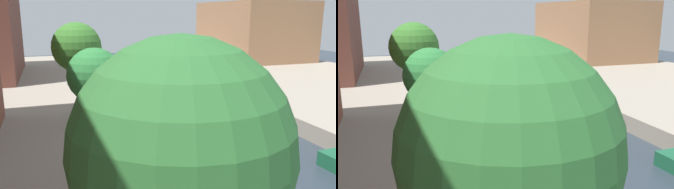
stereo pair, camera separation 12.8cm
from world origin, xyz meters
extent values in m
plane|color=#28333D|center=(0.00, 0.00, 0.00)|extent=(84.00, 84.00, 0.00)
cube|color=#9E704C|center=(18.00, 21.19, 4.70)|extent=(10.00, 14.85, 7.40)
sphere|color=#2C6B30|center=(-6.85, -16.61, 5.28)|extent=(2.81, 2.81, 2.81)
cylinder|color=brown|center=(-6.85, -8.30, 2.57)|extent=(0.31, 0.31, 3.14)
sphere|color=#2C7B39|center=(-6.85, -8.30, 4.81)|extent=(1.92, 1.92, 1.92)
cylinder|color=brown|center=(-6.85, -0.99, 2.60)|extent=(0.24, 0.24, 3.20)
sphere|color=#367529|center=(-6.85, -0.99, 5.13)|extent=(2.67, 2.67, 2.67)
cube|color=navy|center=(8.57, 14.66, 1.37)|extent=(2.00, 4.59, 0.75)
cube|color=#1E2328|center=(8.57, 14.32, 2.07)|extent=(1.69, 2.55, 0.65)
cube|color=#195638|center=(-3.28, -8.56, 0.29)|extent=(1.71, 3.52, 0.59)
cube|color=#2D4C9E|center=(-3.28, -8.72, 0.71)|extent=(1.43, 1.95, 0.25)
cube|color=#33476B|center=(-3.02, -1.30, 0.32)|extent=(1.94, 4.42, 0.64)
cube|color=gray|center=(-3.02, -1.48, 0.77)|extent=(1.55, 2.46, 0.27)
cube|color=maroon|center=(-3.15, 6.63, 0.27)|extent=(1.83, 3.35, 0.53)
cube|color=#2D4C9E|center=(-3.15, 6.57, 0.66)|extent=(1.50, 1.87, 0.25)
cube|color=#232328|center=(-3.43, 15.56, 0.31)|extent=(1.40, 3.89, 0.61)
cube|color=gray|center=(-3.43, 15.37, 0.74)|extent=(1.18, 2.14, 0.26)
cube|color=#195638|center=(-3.36, 23.70, 0.34)|extent=(1.57, 3.19, 0.69)
cube|color=black|center=(-3.36, 23.68, 0.82)|extent=(1.26, 1.78, 0.28)
cube|color=#232328|center=(3.32, -1.61, 0.27)|extent=(1.39, 3.56, 0.55)
cube|color=black|center=(3.32, -1.32, 0.74)|extent=(1.18, 1.96, 0.40)
camera|label=1|loc=(-8.31, -20.40, 6.90)|focal=37.26mm
camera|label=2|loc=(-8.19, -20.44, 6.90)|focal=37.26mm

